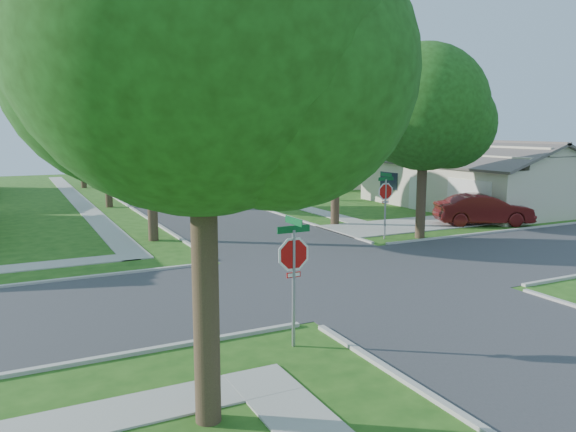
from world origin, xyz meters
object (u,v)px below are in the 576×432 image
(tree_e_mid, at_px, (247,109))
(tree_sw_corner, at_px, (204,40))
(car_driveway, at_px, (484,210))
(car_curb_west, at_px, (113,173))
(tree_ne_corner, at_px, (425,113))
(car_curb_east, at_px, (173,182))
(tree_e_far, at_px, (191,117))
(house_ne_far, at_px, (327,166))
(tree_e_near, at_px, (337,114))
(stop_sign_sw, at_px, (294,259))
(house_ne_near, at_px, (471,183))
(tree_w_mid, at_px, (105,103))
(tree_w_near, at_px, (150,100))
(stop_sign_ne, at_px, (386,194))
(tree_w_far, at_px, (81,121))

(tree_e_mid, distance_m, tree_sw_corner, 30.54)
(car_driveway, xyz_separation_m, car_curb_west, (-12.70, 35.62, -0.21))
(tree_ne_corner, xyz_separation_m, car_curb_east, (-5.16, 23.36, -4.79))
(tree_e_far, bearing_deg, house_ne_far, -24.03)
(tree_e_mid, height_order, tree_ne_corner, tree_e_mid)
(tree_e_near, distance_m, tree_e_far, 25.00)
(stop_sign_sw, relative_size, house_ne_far, 0.22)
(tree_e_far, height_order, car_curb_west, tree_e_far)
(house_ne_near, distance_m, car_curb_west, 34.69)
(tree_e_far, bearing_deg, house_ne_near, -63.97)
(tree_w_mid, distance_m, car_curb_east, 10.46)
(tree_w_near, xyz_separation_m, house_ne_far, (20.64, 19.99, -4.60))
(tree_ne_corner, bearing_deg, house_ne_near, 35.18)
(stop_sign_ne, bearing_deg, tree_ne_corner, -16.55)
(tree_w_mid, bearing_deg, stop_sign_sw, -90.13)
(house_ne_near, height_order, car_curb_west, house_ne_near)
(tree_e_near, bearing_deg, house_ne_near, 10.04)
(tree_e_near, xyz_separation_m, house_ne_far, (11.24, 19.99, -4.13))
(tree_e_mid, relative_size, tree_w_mid, 0.96)
(tree_e_far, relative_size, tree_sw_corner, 0.91)
(tree_e_near, bearing_deg, car_driveway, -27.45)
(tree_w_near, relative_size, tree_w_far, 1.12)
(stop_sign_sw, bearing_deg, car_curb_east, 79.64)
(tree_sw_corner, distance_m, house_ne_far, 43.20)
(stop_sign_sw, height_order, car_curb_west, stop_sign_sw)
(tree_e_near, bearing_deg, stop_sign_ne, -90.68)
(tree_sw_corner, distance_m, house_ne_near, 29.92)
(tree_e_near, bearing_deg, car_curb_east, 100.83)
(stop_sign_ne, distance_m, tree_w_mid, 19.31)
(stop_sign_sw, distance_m, tree_w_near, 14.30)
(car_driveway, xyz_separation_m, car_curb_east, (-10.30, 22.07, 0.01))
(tree_w_far, height_order, car_driveway, tree_w_far)
(car_curb_west, bearing_deg, tree_e_far, 126.15)
(car_curb_east, bearing_deg, car_curb_west, 94.02)
(stop_sign_ne, relative_size, tree_w_near, 0.33)
(tree_w_near, bearing_deg, tree_w_far, 90.01)
(stop_sign_ne, bearing_deg, house_ne_near, 29.14)
(stop_sign_ne, distance_m, tree_ne_corner, 3.96)
(tree_ne_corner, relative_size, car_curb_east, 1.83)
(tree_e_near, distance_m, house_ne_near, 12.14)
(tree_ne_corner, distance_m, car_curb_east, 24.40)
(tree_w_far, bearing_deg, tree_e_near, -69.39)
(tree_e_near, xyz_separation_m, tree_w_mid, (-9.39, 12.00, 0.85))
(stop_sign_sw, bearing_deg, tree_e_far, 76.27)
(stop_sign_sw, height_order, tree_e_near, tree_e_near)
(tree_w_mid, bearing_deg, tree_w_near, -90.02)
(tree_w_mid, xyz_separation_m, car_curb_east, (5.84, 6.56, -5.68))
(stop_sign_ne, xyz_separation_m, tree_ne_corner, (1.66, -0.49, 3.56))
(tree_e_mid, height_order, car_curb_east, tree_e_mid)
(house_ne_near, height_order, house_ne_far, same)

